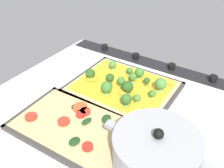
% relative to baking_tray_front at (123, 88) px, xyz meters
% --- Properties ---
extents(ground_plane, '(0.80, 0.71, 0.03)m').
position_rel_baking_tray_front_xyz_m(ground_plane, '(-0.01, 0.10, -0.02)').
color(ground_plane, silver).
extents(stove_control_panel, '(0.77, 0.07, 0.03)m').
position_rel_baking_tray_front_xyz_m(stove_control_panel, '(-0.01, -0.22, 0.00)').
color(stove_control_panel, black).
rests_on(stove_control_panel, ground_plane).
extents(baking_tray_front, '(0.36, 0.29, 0.01)m').
position_rel_baking_tray_front_xyz_m(baking_tray_front, '(0.00, 0.00, 0.00)').
color(baking_tray_front, '#33302D').
rests_on(baking_tray_front, ground_plane).
extents(broccoli_pizza, '(0.33, 0.26, 0.06)m').
position_rel_baking_tray_front_xyz_m(broccoli_pizza, '(-0.01, 0.00, 0.02)').
color(broccoli_pizza, tan).
rests_on(broccoli_pizza, baking_tray_front).
extents(baking_tray_back, '(0.37, 0.23, 0.01)m').
position_rel_baking_tray_front_xyz_m(baking_tray_back, '(0.02, 0.24, 0.00)').
color(baking_tray_back, '#33302D').
rests_on(baking_tray_back, ground_plane).
extents(veggie_pizza_back, '(0.34, 0.21, 0.02)m').
position_rel_baking_tray_front_xyz_m(veggie_pizza_back, '(0.02, 0.24, 0.01)').
color(veggie_pizza_back, tan).
rests_on(veggie_pizza_back, baking_tray_back).
extents(cooking_pot, '(0.27, 0.20, 0.13)m').
position_rel_baking_tray_front_xyz_m(cooking_pot, '(-0.23, 0.24, 0.05)').
color(cooking_pot, gray).
rests_on(cooking_pot, ground_plane).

